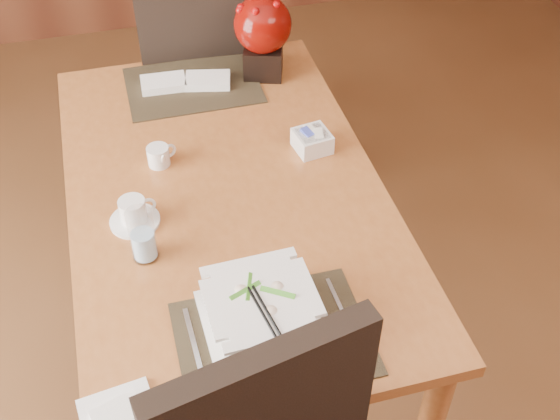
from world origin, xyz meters
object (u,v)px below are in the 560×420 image
object	(u,v)px
dining_table	(227,213)
water_glass	(142,235)
coffee_cup	(133,213)
sugar_caddy	(312,141)
bread_plate	(119,419)
soup_setting	(262,312)
far_chair	(204,78)
berry_decor	(263,32)
creamer_jug	(158,156)

from	to	relation	value
dining_table	water_glass	distance (m)	0.37
coffee_cup	sugar_caddy	size ratio (longest dim) A/B	1.36
coffee_cup	bread_plate	xyz separation A→B (m)	(-0.10, -0.60, -0.03)
soup_setting	far_chair	distance (m)	1.39
berry_decor	far_chair	size ratio (longest dim) A/B	0.28
dining_table	sugar_caddy	bearing A→B (deg)	20.59
dining_table	far_chair	bearing A→B (deg)	84.36
soup_setting	coffee_cup	world-z (taller)	soup_setting
far_chair	coffee_cup	bearing A→B (deg)	73.30
dining_table	soup_setting	world-z (taller)	soup_setting
water_glass	coffee_cup	bearing A→B (deg)	95.71
coffee_cup	far_chair	world-z (taller)	far_chair
creamer_jug	bread_plate	bearing A→B (deg)	-123.84
creamer_jug	sugar_caddy	xyz separation A→B (m)	(0.47, -0.05, -0.00)
dining_table	bread_plate	world-z (taller)	bread_plate
creamer_jug	sugar_caddy	bearing A→B (deg)	-26.37
soup_setting	berry_decor	bearing A→B (deg)	73.95
sugar_caddy	far_chair	size ratio (longest dim) A/B	0.10
water_glass	bread_plate	xyz separation A→B (m)	(-0.11, -0.46, -0.07)
soup_setting	creamer_jug	xyz separation A→B (m)	(-0.15, 0.67, -0.02)
creamer_jug	soup_setting	bearing A→B (deg)	-97.35
bread_plate	water_glass	bearing A→B (deg)	76.10
berry_decor	dining_table	bearing A→B (deg)	-114.35
dining_table	far_chair	xyz separation A→B (m)	(0.08, 0.86, -0.08)
coffee_cup	water_glass	distance (m)	0.14
sugar_caddy	berry_decor	world-z (taller)	berry_decor
dining_table	sugar_caddy	distance (m)	0.34
creamer_jug	bread_plate	size ratio (longest dim) A/B	0.54
soup_setting	berry_decor	distance (m)	1.11
far_chair	bread_plate	bearing A→B (deg)	77.56
soup_setting	berry_decor	size ratio (longest dim) A/B	0.98
soup_setting	creamer_jug	size ratio (longest dim) A/B	3.32
coffee_cup	creamer_jug	size ratio (longest dim) A/B	1.62
coffee_cup	creamer_jug	xyz separation A→B (m)	(0.10, 0.23, -0.00)
creamer_jug	bread_plate	xyz separation A→B (m)	(-0.20, -0.83, -0.03)
soup_setting	far_chair	bearing A→B (deg)	83.94
water_glass	creamer_jug	size ratio (longest dim) A/B	1.85
water_glass	creamer_jug	xyz separation A→B (m)	(0.09, 0.37, -0.05)
coffee_cup	water_glass	bearing A→B (deg)	-84.29
soup_setting	coffee_cup	distance (m)	0.50
water_glass	creamer_jug	world-z (taller)	water_glass
coffee_cup	sugar_caddy	world-z (taller)	coffee_cup
dining_table	bread_plate	distance (m)	0.77
soup_setting	far_chair	xyz separation A→B (m)	(0.10, 1.37, -0.23)
sugar_caddy	berry_decor	distance (m)	0.47
dining_table	sugar_caddy	size ratio (longest dim) A/B	14.72
dining_table	soup_setting	xyz separation A→B (m)	(-0.02, -0.51, 0.15)
sugar_caddy	coffee_cup	bearing A→B (deg)	-162.09
water_glass	far_chair	world-z (taller)	far_chair
berry_decor	bread_plate	size ratio (longest dim) A/B	1.84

